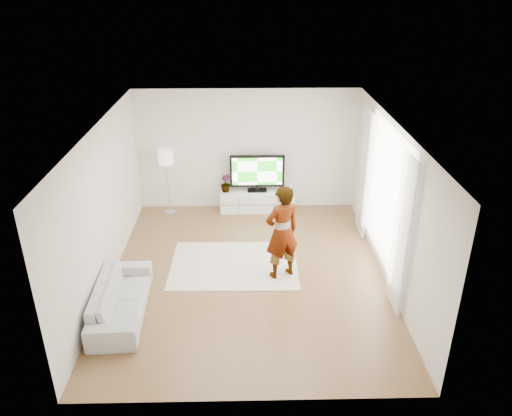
{
  "coord_description": "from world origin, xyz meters",
  "views": [
    {
      "loc": [
        -0.03,
        -7.81,
        5.09
      ],
      "look_at": [
        0.15,
        0.4,
        1.18
      ],
      "focal_mm": 35.0,
      "sensor_mm": 36.0,
      "label": 1
    }
  ],
  "objects_px": {
    "sofa": "(121,299)",
    "media_console": "(257,201)",
    "rug": "(234,265)",
    "television": "(257,172)",
    "floor_lamp": "(166,160)",
    "player": "(282,232)"
  },
  "relations": [
    {
      "from": "television",
      "to": "floor_lamp",
      "type": "bearing_deg",
      "value": -177.39
    },
    {
      "from": "television",
      "to": "player",
      "type": "distance_m",
      "value": 2.85
    },
    {
      "from": "sofa",
      "to": "rug",
      "type": "bearing_deg",
      "value": -53.83
    },
    {
      "from": "media_console",
      "to": "player",
      "type": "relative_size",
      "value": 0.96
    },
    {
      "from": "player",
      "to": "floor_lamp",
      "type": "height_order",
      "value": "player"
    },
    {
      "from": "player",
      "to": "sofa",
      "type": "relative_size",
      "value": 0.91
    },
    {
      "from": "television",
      "to": "rug",
      "type": "relative_size",
      "value": 0.52
    },
    {
      "from": "player",
      "to": "floor_lamp",
      "type": "distance_m",
      "value": 3.66
    },
    {
      "from": "rug",
      "to": "sofa",
      "type": "bearing_deg",
      "value": -141.19
    },
    {
      "from": "floor_lamp",
      "to": "sofa",
      "type": "bearing_deg",
      "value": -94.12
    },
    {
      "from": "television",
      "to": "sofa",
      "type": "relative_size",
      "value": 0.63
    },
    {
      "from": "sofa",
      "to": "media_console",
      "type": "bearing_deg",
      "value": -33.41
    },
    {
      "from": "television",
      "to": "floor_lamp",
      "type": "distance_m",
      "value": 2.06
    },
    {
      "from": "television",
      "to": "sofa",
      "type": "height_order",
      "value": "television"
    },
    {
      "from": "player",
      "to": "sofa",
      "type": "bearing_deg",
      "value": -2.92
    },
    {
      "from": "floor_lamp",
      "to": "television",
      "type": "bearing_deg",
      "value": 2.61
    },
    {
      "from": "media_console",
      "to": "rug",
      "type": "distance_m",
      "value": 2.49
    },
    {
      "from": "television",
      "to": "player",
      "type": "xyz_separation_m",
      "value": [
        0.37,
        -2.83,
        -0.05
      ]
    },
    {
      "from": "media_console",
      "to": "player",
      "type": "bearing_deg",
      "value": -82.49
    },
    {
      "from": "rug",
      "to": "floor_lamp",
      "type": "relative_size",
      "value": 1.57
    },
    {
      "from": "television",
      "to": "player",
      "type": "bearing_deg",
      "value": -82.56
    },
    {
      "from": "television",
      "to": "sofa",
      "type": "xyz_separation_m",
      "value": [
        -2.31,
        -3.9,
        -0.66
      ]
    }
  ]
}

